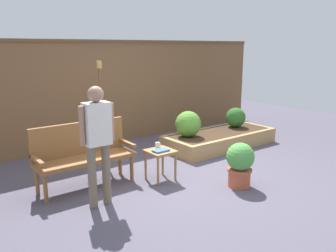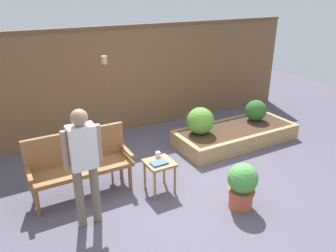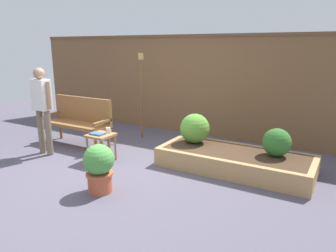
{
  "view_description": "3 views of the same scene",
  "coord_description": "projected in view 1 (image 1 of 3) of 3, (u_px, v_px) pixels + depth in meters",
  "views": [
    {
      "loc": [
        -3.33,
        -3.91,
        2.03
      ],
      "look_at": [
        0.01,
        0.48,
        0.76
      ],
      "focal_mm": 37.06,
      "sensor_mm": 36.0,
      "label": 1
    },
    {
      "loc": [
        -2.31,
        -3.57,
        2.81
      ],
      "look_at": [
        0.12,
        0.78,
        0.73
      ],
      "focal_mm": 35.51,
      "sensor_mm": 36.0,
      "label": 2
    },
    {
      "loc": [
        3.23,
        -3.69,
        1.93
      ],
      "look_at": [
        0.52,
        0.95,
        0.57
      ],
      "focal_mm": 34.07,
      "sensor_mm": 36.0,
      "label": 3
    }
  ],
  "objects": [
    {
      "name": "book_on_table",
      "position": [
        161.0,
        151.0,
        5.23
      ],
      "size": [
        0.24,
        0.16,
        0.03
      ],
      "primitive_type": "cube",
      "rotation": [
        0.0,
        0.0,
        0.03
      ],
      "color": "#38609E",
      "rests_on": "side_table"
    },
    {
      "name": "shrub_near_bench",
      "position": [
        188.0,
        124.0,
        6.74
      ],
      "size": [
        0.5,
        0.5,
        0.5
      ],
      "color": "brown",
      "rests_on": "raised_planter_bed"
    },
    {
      "name": "shrub_far_corner",
      "position": [
        236.0,
        117.0,
        7.56
      ],
      "size": [
        0.43,
        0.43,
        0.43
      ],
      "color": "brown",
      "rests_on": "raised_planter_bed"
    },
    {
      "name": "cup_on_table",
      "position": [
        158.0,
        145.0,
        5.41
      ],
      "size": [
        0.11,
        0.07,
        0.09
      ],
      "color": "silver",
      "rests_on": "side_table"
    },
    {
      "name": "fence_back",
      "position": [
        106.0,
        92.0,
        7.22
      ],
      "size": [
        8.4,
        0.14,
        2.16
      ],
      "color": "brown",
      "rests_on": "ground_plane"
    },
    {
      "name": "person_by_bench",
      "position": [
        98.0,
        136.0,
        4.34
      ],
      "size": [
        0.47,
        0.2,
        1.56
      ],
      "color": "#70604C",
      "rests_on": "ground_plane"
    },
    {
      "name": "garden_bench",
      "position": [
        83.0,
        150.0,
        5.07
      ],
      "size": [
        1.44,
        0.48,
        0.94
      ],
      "color": "brown",
      "rests_on": "ground_plane"
    },
    {
      "name": "potted_boxwood",
      "position": [
        240.0,
        163.0,
        5.07
      ],
      "size": [
        0.41,
        0.41,
        0.67
      ],
      "color": "#B75638",
      "rests_on": "ground_plane"
    },
    {
      "name": "ground_plane",
      "position": [
        186.0,
        178.0,
        5.46
      ],
      "size": [
        14.0,
        14.0,
        0.0
      ],
      "primitive_type": "plane",
      "color": "#514C5B"
    },
    {
      "name": "side_table",
      "position": [
        160.0,
        155.0,
        5.3
      ],
      "size": [
        0.4,
        0.4,
        0.48
      ],
      "color": "#9E7042",
      "rests_on": "ground_plane"
    },
    {
      "name": "raised_planter_bed",
      "position": [
        220.0,
        139.0,
        7.19
      ],
      "size": [
        2.4,
        1.0,
        0.3
      ],
      "color": "#AD8451",
      "rests_on": "ground_plane"
    },
    {
      "name": "tiki_torch",
      "position": [
        100.0,
        93.0,
        6.17
      ],
      "size": [
        0.1,
        0.1,
        1.78
      ],
      "color": "brown",
      "rests_on": "ground_plane"
    }
  ]
}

